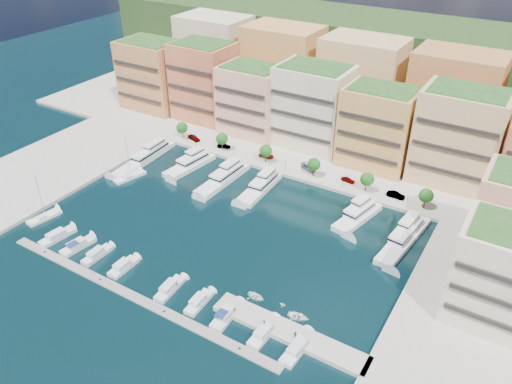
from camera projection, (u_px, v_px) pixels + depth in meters
ground at (225, 228)px, 124.20m from camera, size 400.00×400.00×0.00m
north_quay at (329, 136)px, 169.08m from camera, size 220.00×64.00×2.00m
east_quay at (480, 355)px, 90.88m from camera, size 34.00×76.00×2.00m
west_quay at (35, 177)px, 145.95m from camera, size 34.00×76.00×2.00m
hillside at (377, 93)px, 203.83m from camera, size 240.00×40.00×58.00m
south_pontoon at (131, 296)px, 103.82m from camera, size 72.00×2.20×0.35m
finger_pier at (289, 334)px, 94.96m from camera, size 32.00×5.00×2.00m
apartment_0 at (153, 75)px, 182.67m from camera, size 22.00×16.50×24.80m
apartment_1 at (204, 81)px, 173.82m from camera, size 20.00×16.50×26.80m
apartment_2 at (252, 100)px, 164.10m from camera, size 20.00×15.50×22.80m
apartment_3 at (313, 107)px, 155.43m from camera, size 22.00×16.50×25.80m
apartment_4 at (378, 127)px, 144.74m from camera, size 20.00×15.50×23.80m
apartment_5 at (459, 137)px, 135.63m from camera, size 22.00×16.50×26.80m
apartment_east_b at (505, 276)px, 92.13m from camera, size 18.00×14.50×20.80m
backblock_0 at (215, 56)px, 193.75m from camera, size 26.00×18.00×30.00m
backblock_1 at (283, 68)px, 180.42m from camera, size 26.00×18.00×30.00m
backblock_2 at (361, 83)px, 167.10m from camera, size 26.00×18.00×30.00m
backblock_3 at (453, 101)px, 153.77m from camera, size 26.00×18.00×30.00m
tree_0 at (182, 128)px, 163.71m from camera, size 3.80×3.80×5.65m
tree_1 at (222, 139)px, 156.61m from camera, size 3.80×3.80×5.65m
tree_2 at (266, 151)px, 149.50m from camera, size 3.80×3.80×5.65m
tree_3 at (314, 164)px, 142.39m from camera, size 3.80×3.80×5.65m
tree_4 at (367, 179)px, 135.29m from camera, size 3.80×3.80×5.65m
tree_5 at (426, 196)px, 128.18m from camera, size 3.80×3.80×5.65m
lamppost_0 at (187, 136)px, 160.76m from camera, size 0.30×0.30×4.20m
lamppost_1 at (234, 149)px, 152.76m from camera, size 0.30×0.30×4.20m
lamppost_2 at (285, 163)px, 144.77m from camera, size 0.30×0.30×4.20m
lamppost_3 at (343, 180)px, 136.77m from camera, size 0.30×0.30×4.20m
lamppost_4 at (408, 198)px, 128.78m from camera, size 0.30×0.30×4.20m
yacht_0 at (147, 156)px, 154.29m from camera, size 5.74×25.87×7.30m
yacht_1 at (191, 164)px, 150.34m from camera, size 7.10×18.66×7.30m
yacht_2 at (224, 177)px, 143.44m from camera, size 5.29×21.37×7.30m
yacht_3 at (261, 186)px, 139.19m from camera, size 5.43×18.67×7.30m
yacht_5 at (359, 215)px, 127.12m from camera, size 7.87×17.30×7.30m
yacht_6 at (405, 237)px, 119.23m from camera, size 6.94×23.53×7.30m
cruiser_0 at (58, 236)px, 120.36m from camera, size 3.75×9.20×2.55m
cruiser_1 at (78, 246)px, 117.18m from camera, size 3.81×8.83×2.66m
cruiser_2 at (97, 255)px, 114.39m from camera, size 2.46×7.94×2.55m
cruiser_3 at (123, 267)px, 110.76m from camera, size 2.82×7.50×2.55m
cruiser_5 at (170, 289)px, 104.84m from camera, size 3.13×8.29×2.55m
cruiser_6 at (199, 302)px, 101.44m from camera, size 2.91×7.63×2.55m
cruiser_7 at (226, 315)px, 98.40m from camera, size 3.34×8.62×2.66m
cruiser_8 at (264, 333)px, 94.57m from camera, size 2.91×8.48×2.55m
cruiser_9 at (297, 349)px, 91.39m from camera, size 3.19×9.23×2.55m
sailboat_0 at (44, 218)px, 127.52m from camera, size 4.23×9.04×13.20m
sailboat_2 at (130, 177)px, 145.02m from camera, size 5.00×10.01×13.20m
tender_2 at (298, 317)px, 98.21m from camera, size 4.78×3.76×0.90m
tender_1 at (283, 304)px, 101.21m from camera, size 1.51×1.33×0.75m
tender_0 at (256, 297)px, 103.06m from camera, size 3.93×2.90×0.79m
car_0 at (194, 138)px, 163.93m from camera, size 5.28×3.32×1.67m
car_1 at (224, 146)px, 159.13m from camera, size 4.40×2.69×1.37m
car_2 at (267, 155)px, 153.67m from camera, size 4.84×2.31×1.33m
car_3 at (309, 167)px, 146.97m from camera, size 5.71×3.89×1.54m
car_4 at (348, 180)px, 141.09m from camera, size 4.18×2.13×1.36m
car_5 at (396, 195)px, 133.93m from camera, size 4.91×1.79×1.61m
person_0 at (264, 324)px, 94.68m from camera, size 0.60×0.77×1.87m
person_1 at (295, 335)px, 92.59m from camera, size 0.88×0.74×1.63m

